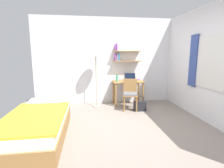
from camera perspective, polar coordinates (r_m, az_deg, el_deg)
The scene contains 11 objects.
ground_plane at distance 3.64m, azimuth 2.40°, elevation -14.68°, with size 5.28×5.28×0.00m, color gray.
wall_back at distance 5.31m, azimuth -1.41°, elevation 7.68°, with size 4.40×0.27×2.60m.
wall_right at distance 4.20m, azimuth 30.88°, elevation 5.64°, with size 0.10×4.40×2.60m.
bed at distance 3.46m, azimuth -23.52°, elevation -12.60°, with size 0.98×1.93×0.54m.
desk at distance 5.18m, azimuth 5.29°, elevation -0.61°, with size 0.91×0.53×0.72m.
desk_chair at distance 4.72m, azimuth 6.07°, elevation -2.93°, with size 0.47×0.48×0.84m.
standing_lamp at distance 4.85m, azimuth -5.43°, elevation 9.68°, with size 0.41×0.41×1.69m.
laptop at distance 5.22m, azimuth 6.10°, elevation 1.75°, with size 0.34×0.24×0.23m.
water_bottle at distance 5.04m, azimuth 1.68°, elevation 2.02°, with size 0.06×0.06×0.20m, color #42A87F.
book_stack at distance 5.17m, azimuth 8.30°, elevation 1.28°, with size 0.17×0.25×0.06m.
handbag at distance 4.70m, azimuth 9.27°, elevation -7.15°, with size 0.33×0.12×0.42m.
Camera 1 is at (-0.62, -3.25, 1.52)m, focal length 27.44 mm.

